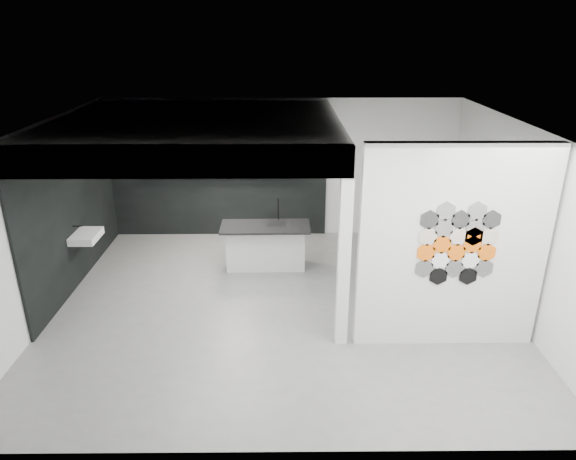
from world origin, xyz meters
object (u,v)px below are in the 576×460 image
Objects in this scene: utensil_cup at (192,172)px; glass_vase at (289,171)px; wall_basin at (86,236)px; stockpot at (178,170)px; bottle_dark at (192,171)px; partition_panel at (452,249)px; glass_bowl at (289,172)px; kitchen_island at (266,245)px; kettle at (281,171)px.

glass_vase is at bearing 0.00° from utensil_cup.
wall_basin is 2.70× the size of stockpot.
partition_panel is at bearing -43.84° from bottle_dark.
glass_vase is (0.00, 0.00, 0.03)m from glass_bowl.
utensil_cup reaches higher than wall_basin.
kettle reaches higher than kitchen_island.
wall_basin is 4.01m from glass_vase.
kitchen_island is 12.15× the size of glass_bowl.
wall_basin is 4.63× the size of glass_bowl.
kettle is 1.04× the size of bottle_dark.
kettle is at bearing 180.00° from glass_bowl.
kettle is 1.78m from bottle_dark.
partition_panel is 5.78m from stockpot.
utensil_cup is at bearing 136.09° from partition_panel.
utensil_cup is (-1.50, 1.49, 0.94)m from kitchen_island.
stockpot is at bearing 174.45° from kettle.
glass_vase is at bearing 72.71° from kitchen_island.
stockpot is 1.43× the size of bottle_dark.
glass_bowl is at bearing 0.00° from glass_vase.
utensil_cup is (-1.94, 0.00, 0.00)m from glass_bowl.
bottle_dark is 1.64× the size of utensil_cup.
kitchen_island is (2.95, 0.58, -0.42)m from wall_basin.
wall_basin is 6.30× the size of utensil_cup.
wall_basin is 2.44m from stockpot.
glass_bowl is 0.03m from glass_vase.
kitchen_island is 10.10× the size of bottle_dark.
utensil_cup is at bearing 0.00° from stockpot.
stockpot is (-4.29, 3.87, 0.01)m from partition_panel.
glass_bowl reaches higher than wall_basin.
bottle_dark reaches higher than glass_bowl.
kitchen_island is 2.52m from stockpot.
partition_panel is 4.39m from glass_vase.
bottle_dark is (-1.95, 0.00, 0.03)m from glass_bowl.
partition_panel is 18.14× the size of glass_vase.
kitchen_island is (-2.52, 2.38, -0.97)m from partition_panel.
kettle is 1.05× the size of glass_vase.
wall_basin is 3.04m from kitchen_island.
partition_panel is 5.58m from bottle_dark.
kitchen_island is 16.52× the size of utensil_cup.
stockpot is 1.37× the size of kettle.
stockpot is 1.72× the size of glass_bowl.
glass_vase reaches higher than kitchen_island.
stockpot reaches higher than kitchen_island.
glass_bowl is 0.83× the size of bottle_dark.
glass_bowl is (0.44, 1.49, 0.94)m from kitchen_island.
wall_basin is at bearing -148.65° from glass_vase.
bottle_dark is at bearing 0.00° from stockpot.
stockpot is at bearing 180.00° from utensil_cup.
partition_panel is 4.47m from kettle.
utensil_cup is (0.01, 0.00, -0.03)m from bottle_dark.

